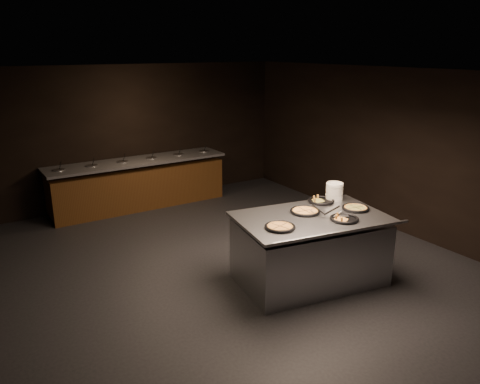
{
  "coord_description": "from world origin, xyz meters",
  "views": [
    {
      "loc": [
        -3.26,
        -5.47,
        3.22
      ],
      "look_at": [
        0.42,
        0.3,
        1.1
      ],
      "focal_mm": 35.0,
      "sensor_mm": 36.0,
      "label": 1
    }
  ],
  "objects_px": {
    "plate_stack": "(334,191)",
    "pan_cheese_whole": "(305,211)",
    "serving_counter": "(310,250)",
    "pan_veggie_whole": "(280,227)"
  },
  "relations": [
    {
      "from": "plate_stack",
      "to": "pan_veggie_whole",
      "type": "xyz_separation_m",
      "value": [
        -1.44,
        -0.51,
        -0.11
      ]
    },
    {
      "from": "serving_counter",
      "to": "plate_stack",
      "type": "distance_m",
      "value": 1.09
    },
    {
      "from": "plate_stack",
      "to": "pan_veggie_whole",
      "type": "bearing_deg",
      "value": -160.28
    },
    {
      "from": "pan_veggie_whole",
      "to": "serving_counter",
      "type": "bearing_deg",
      "value": 10.79
    },
    {
      "from": "serving_counter",
      "to": "plate_stack",
      "type": "xyz_separation_m",
      "value": [
        0.79,
        0.39,
        0.64
      ]
    },
    {
      "from": "plate_stack",
      "to": "pan_cheese_whole",
      "type": "xyz_separation_m",
      "value": [
        -0.77,
        -0.23,
        -0.11
      ]
    },
    {
      "from": "pan_veggie_whole",
      "to": "plate_stack",
      "type": "bearing_deg",
      "value": 19.72
    },
    {
      "from": "plate_stack",
      "to": "pan_veggie_whole",
      "type": "height_order",
      "value": "plate_stack"
    },
    {
      "from": "serving_counter",
      "to": "pan_veggie_whole",
      "type": "bearing_deg",
      "value": -159.43
    },
    {
      "from": "pan_veggie_whole",
      "to": "pan_cheese_whole",
      "type": "bearing_deg",
      "value": 23.39
    }
  ]
}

